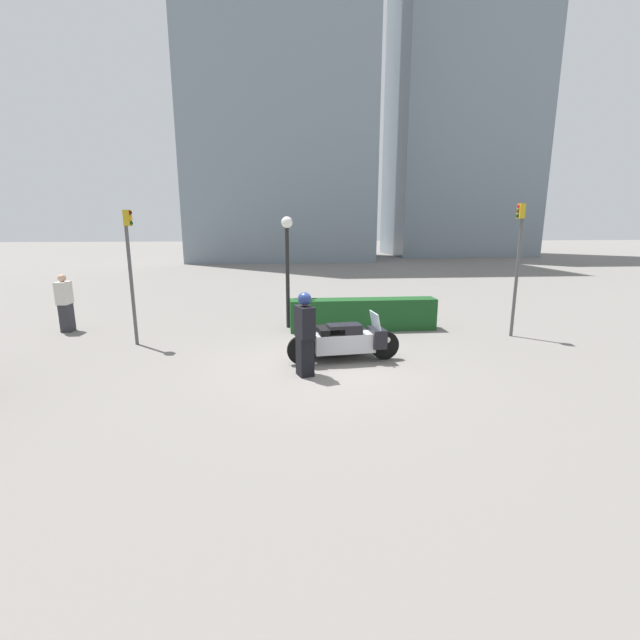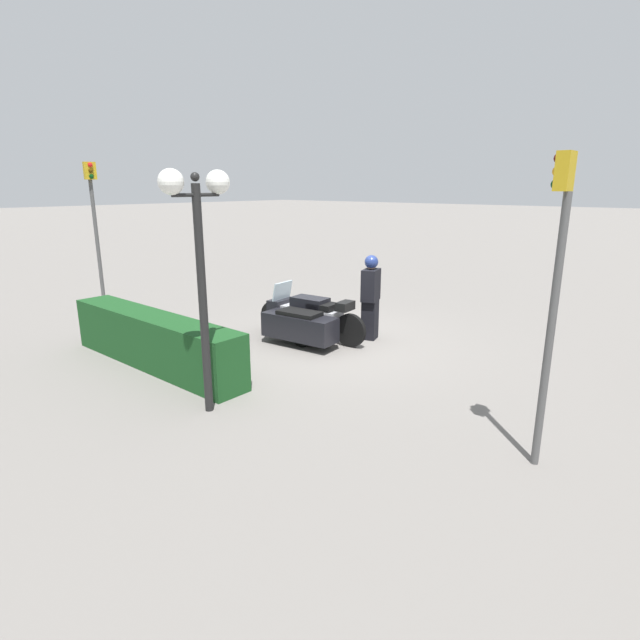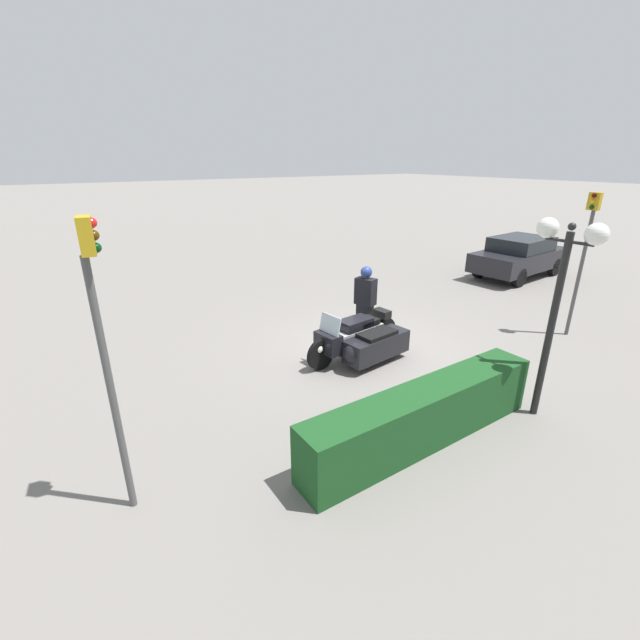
{
  "view_description": "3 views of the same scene",
  "coord_description": "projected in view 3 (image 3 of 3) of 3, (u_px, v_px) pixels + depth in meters",
  "views": [
    {
      "loc": [
        -0.89,
        -9.36,
        3.16
      ],
      "look_at": [
        0.03,
        0.23,
        1.03
      ],
      "focal_mm": 24.0,
      "sensor_mm": 36.0,
      "label": 1
    },
    {
      "loc": [
        -6.26,
        7.99,
        3.2
      ],
      "look_at": [
        -0.05,
        0.67,
        0.62
      ],
      "focal_mm": 28.0,
      "sensor_mm": 36.0,
      "label": 2
    },
    {
      "loc": [
        6.24,
        7.22,
        4.32
      ],
      "look_at": [
        1.5,
        0.15,
        1.06
      ],
      "focal_mm": 24.0,
      "sensor_mm": 36.0,
      "label": 3
    }
  ],
  "objects": [
    {
      "name": "traffic_light_far",
      "position": [
        585.0,
        245.0,
        10.26
      ],
      "size": [
        0.23,
        0.26,
        3.55
      ],
      "rotation": [
        0.0,
        0.0,
        0.0
      ],
      "color": "#4C4C4C",
      "rests_on": "ground"
    },
    {
      "name": "traffic_light_near",
      "position": [
        103.0,
        335.0,
        4.82
      ],
      "size": [
        0.22,
        0.28,
        3.75
      ],
      "rotation": [
        0.0,
        0.0,
        2.98
      ],
      "color": "#4C4C4C",
      "rests_on": "ground"
    },
    {
      "name": "hedge_bush_curbside",
      "position": [
        424.0,
        416.0,
        6.76
      ],
      "size": [
        4.48,
        0.67,
        0.97
      ],
      "primitive_type": "cube",
      "color": "#19471E",
      "rests_on": "ground"
    },
    {
      "name": "twin_lamp_post",
      "position": [
        563.0,
        270.0,
        6.76
      ],
      "size": [
        0.33,
        1.07,
        3.42
      ],
      "color": "black",
      "rests_on": "ground"
    },
    {
      "name": "ground_plane",
      "position": [
        368.0,
        346.0,
        10.39
      ],
      "size": [
        160.0,
        160.0,
        0.0
      ],
      "primitive_type": "plane",
      "color": "slate"
    },
    {
      "name": "officer_rider",
      "position": [
        365.0,
        300.0,
        10.71
      ],
      "size": [
        0.44,
        0.56,
        1.81
      ],
      "rotation": [
        0.0,
        0.0,
        -2.82
      ],
      "color": "black",
      "rests_on": "ground"
    },
    {
      "name": "parked_car_background",
      "position": [
        519.0,
        256.0,
        16.16
      ],
      "size": [
        4.24,
        2.04,
        1.51
      ],
      "rotation": [
        0.0,
        0.0,
        3.2
      ],
      "color": "black",
      "rests_on": "ground"
    },
    {
      "name": "police_motorcycle",
      "position": [
        362.0,
        341.0,
        9.5
      ],
      "size": [
        2.7,
        1.21,
        1.17
      ],
      "rotation": [
        0.0,
        0.0,
        0.1
      ],
      "color": "black",
      "rests_on": "ground"
    }
  ]
}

